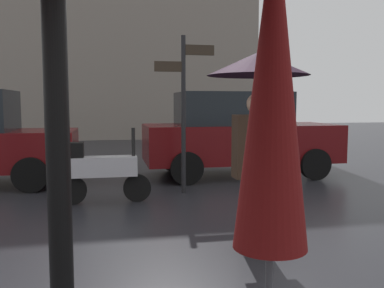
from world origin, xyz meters
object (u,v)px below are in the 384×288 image
parked_car_left (238,133)px  pedestrian_with_umbrella (258,95)px  folded_patio_umbrella_near (272,101)px  parked_scooter (102,170)px  street_signpost (184,98)px

parked_car_left → pedestrian_with_umbrella: bearing=-114.2°
folded_patio_umbrella_near → parked_car_left: size_ratio=0.58×
folded_patio_umbrella_near → pedestrian_with_umbrella: 2.60m
parked_car_left → parked_scooter: bearing=-153.4°
folded_patio_umbrella_near → parked_scooter: 5.30m
folded_patio_umbrella_near → parked_car_left: 7.59m
parked_scooter → parked_car_left: 3.69m
parked_scooter → parked_car_left: parked_car_left is taller
parked_scooter → street_signpost: (1.45, 0.50, 1.17)m
street_signpost → parked_car_left: bearing=46.7°
parked_car_left → street_signpost: bearing=-142.2°
folded_patio_umbrella_near → pedestrian_with_umbrella: folded_patio_umbrella_near is taller
folded_patio_umbrella_near → parked_scooter: bearing=99.2°
pedestrian_with_umbrella → parked_car_left: pedestrian_with_umbrella is taller
pedestrian_with_umbrella → parked_car_left: size_ratio=0.50×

